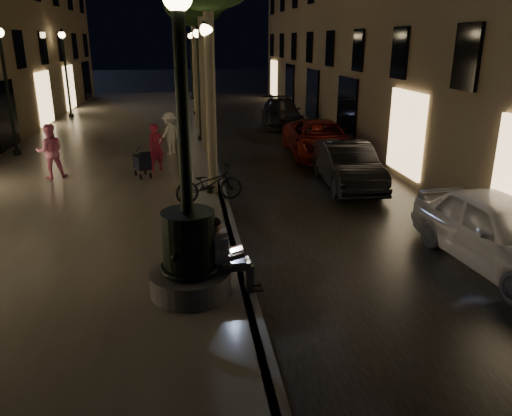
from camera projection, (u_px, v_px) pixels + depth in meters
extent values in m
plane|color=black|center=(209.00, 149.00, 21.13)|extent=(120.00, 120.00, 0.00)
cube|color=black|center=(279.00, 147.00, 21.53)|extent=(6.00, 45.00, 0.02)
cube|color=#645F58|center=(112.00, 150.00, 20.57)|extent=(8.00, 45.00, 0.20)
cube|color=#59595B|center=(209.00, 147.00, 21.10)|extent=(0.25, 45.00, 0.20)
cylinder|color=#59595B|center=(191.00, 282.00, 8.68)|extent=(1.40, 1.40, 0.40)
cylinder|color=black|center=(189.00, 242.00, 8.44)|extent=(0.90, 0.90, 1.10)
torus|color=black|center=(190.00, 266.00, 8.58)|extent=(1.04, 1.04, 0.10)
torus|color=black|center=(188.00, 220.00, 8.31)|extent=(0.89, 0.89, 0.09)
cylinder|color=black|center=(183.00, 115.00, 7.75)|extent=(0.20, 0.20, 3.20)
cube|color=tan|center=(222.00, 265.00, 8.66)|extent=(0.37, 0.25, 0.19)
cube|color=white|center=(218.00, 246.00, 8.54)|extent=(0.46, 0.27, 0.59)
sphere|color=tan|center=(215.00, 226.00, 8.41)|extent=(0.22, 0.22, 0.22)
sphere|color=black|center=(215.00, 223.00, 8.40)|extent=(0.22, 0.22, 0.22)
cube|color=tan|center=(237.00, 266.00, 8.61)|extent=(0.48, 0.13, 0.14)
cube|color=tan|center=(236.00, 262.00, 8.78)|extent=(0.48, 0.13, 0.14)
cube|color=tan|center=(250.00, 278.00, 8.72)|extent=(0.13, 0.12, 0.49)
cube|color=tan|center=(248.00, 274.00, 8.89)|extent=(0.13, 0.12, 0.49)
cube|color=black|center=(256.00, 290.00, 8.80)|extent=(0.27, 0.10, 0.03)
cube|color=black|center=(254.00, 285.00, 8.98)|extent=(0.27, 0.10, 0.03)
cube|color=black|center=(237.00, 260.00, 8.67)|extent=(0.25, 0.34, 0.02)
cube|color=black|center=(228.00, 254.00, 8.61)|extent=(0.09, 0.34, 0.22)
cube|color=#B2C6FF|center=(228.00, 254.00, 8.61)|extent=(0.06, 0.31, 0.19)
cylinder|color=#6B604C|center=(211.00, 105.00, 13.67)|extent=(0.28, 0.28, 5.00)
cylinder|color=#6B604C|center=(203.00, 85.00, 19.29)|extent=(0.28, 0.28, 5.10)
cylinder|color=#6B604C|center=(196.00, 77.00, 24.93)|extent=(0.28, 0.28, 4.90)
ellipsoid|color=black|center=(194.00, 0.00, 23.79)|extent=(3.00, 3.00, 2.40)
cylinder|color=#6B604C|center=(195.00, 67.00, 30.52)|extent=(0.28, 0.28, 5.20)
ellipsoid|color=black|center=(192.00, 2.00, 29.33)|extent=(3.00, 3.00, 2.40)
cylinder|color=black|center=(211.00, 189.00, 14.43)|extent=(0.28, 0.28, 0.20)
cylinder|color=black|center=(209.00, 116.00, 13.76)|extent=(0.12, 0.12, 4.40)
sphere|color=#FFD88C|center=(207.00, 30.00, 13.04)|extent=(0.36, 0.36, 0.36)
cone|color=black|center=(206.00, 20.00, 12.96)|extent=(0.30, 0.30, 0.22)
cylinder|color=black|center=(201.00, 138.00, 21.93)|extent=(0.28, 0.28, 0.20)
cylinder|color=black|center=(199.00, 89.00, 21.26)|extent=(0.12, 0.12, 4.40)
sphere|color=#FFD88C|center=(197.00, 33.00, 20.54)|extent=(0.36, 0.36, 0.36)
cone|color=black|center=(197.00, 27.00, 20.46)|extent=(0.30, 0.30, 0.22)
cylinder|color=black|center=(196.00, 113.00, 29.44)|extent=(0.28, 0.28, 0.20)
cylinder|color=black|center=(195.00, 76.00, 28.76)|extent=(0.12, 0.12, 4.40)
sphere|color=#FFD88C|center=(193.00, 35.00, 28.04)|extent=(0.36, 0.36, 0.36)
cone|color=black|center=(193.00, 30.00, 27.96)|extent=(0.30, 0.30, 0.22)
cylinder|color=black|center=(193.00, 98.00, 36.94)|extent=(0.28, 0.28, 0.20)
cylinder|color=black|center=(192.00, 69.00, 36.27)|extent=(0.12, 0.12, 4.40)
sphere|color=#FFD88C|center=(191.00, 36.00, 35.54)|extent=(0.36, 0.36, 0.36)
cone|color=black|center=(190.00, 32.00, 35.46)|extent=(0.30, 0.30, 0.22)
cylinder|color=black|center=(17.00, 152.00, 19.11)|extent=(0.28, 0.28, 0.20)
cylinder|color=black|center=(9.00, 97.00, 18.44)|extent=(0.12, 0.12, 4.40)
cylinder|color=black|center=(71.00, 115.00, 28.49)|extent=(0.28, 0.28, 0.20)
cylinder|color=black|center=(67.00, 77.00, 27.82)|extent=(0.12, 0.12, 4.40)
sphere|color=#FFD88C|center=(62.00, 35.00, 27.09)|extent=(0.36, 0.36, 0.36)
cone|color=black|center=(61.00, 30.00, 27.01)|extent=(0.30, 0.30, 0.22)
cube|color=black|center=(142.00, 162.00, 15.90)|extent=(0.62, 0.78, 0.41)
cube|color=black|center=(145.00, 156.00, 15.56)|extent=(0.39, 0.28, 0.26)
cylinder|color=black|center=(141.00, 177.00, 15.74)|extent=(0.10, 0.18, 0.18)
cylinder|color=black|center=(151.00, 176.00, 15.89)|extent=(0.10, 0.18, 0.18)
cylinder|color=black|center=(136.00, 173.00, 16.18)|extent=(0.10, 0.18, 0.18)
cylinder|color=black|center=(145.00, 172.00, 16.33)|extent=(0.10, 0.18, 0.18)
cylinder|color=black|center=(138.00, 149.00, 16.09)|extent=(0.17, 0.39, 0.25)
imported|color=#9D9FA4|center=(501.00, 232.00, 9.97)|extent=(2.18, 4.54, 1.50)
imported|color=black|center=(348.00, 165.00, 15.57)|extent=(1.61, 4.20, 1.37)
imported|color=maroon|center=(319.00, 139.00, 19.60)|extent=(2.52, 5.13, 1.40)
imported|color=#2F2F34|center=(281.00, 113.00, 26.68)|extent=(2.39, 4.98, 1.40)
imported|color=#A8213E|center=(156.00, 148.00, 16.63)|extent=(0.69, 0.62, 1.58)
imported|color=pink|center=(50.00, 151.00, 15.70)|extent=(0.99, 0.86, 1.73)
imported|color=white|center=(170.00, 133.00, 19.07)|extent=(1.14, 1.16, 1.60)
imported|color=black|center=(209.00, 184.00, 13.50)|extent=(1.98, 1.10, 0.99)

